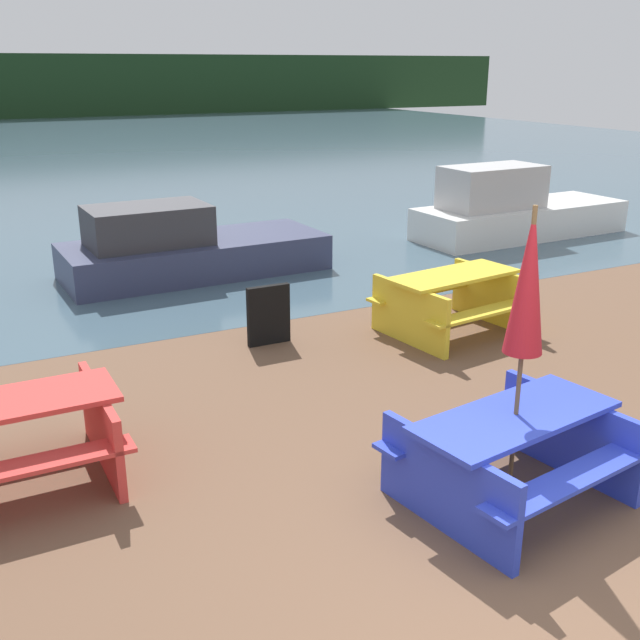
{
  "coord_description": "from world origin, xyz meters",
  "views": [
    {
      "loc": [
        -3.05,
        -2.79,
        3.29
      ],
      "look_at": [
        0.2,
        3.58,
        0.85
      ],
      "focal_mm": 42.0,
      "sensor_mm": 36.0,
      "label": 1
    }
  ],
  "objects_px": {
    "picnic_table_blue": "(513,448)",
    "umbrella_crimson": "(528,284)",
    "boat_second": "(512,211)",
    "boat": "(184,249)",
    "signboard": "(269,315)",
    "picnic_table_red": "(8,435)",
    "picnic_table_yellow": "(452,297)"
  },
  "relations": [
    {
      "from": "picnic_table_blue",
      "to": "umbrella_crimson",
      "type": "relative_size",
      "value": 0.81
    },
    {
      "from": "picnic_table_blue",
      "to": "picnic_table_red",
      "type": "height_order",
      "value": "picnic_table_red"
    },
    {
      "from": "picnic_table_blue",
      "to": "picnic_table_yellow",
      "type": "xyz_separation_m",
      "value": [
        1.96,
        3.44,
        0.01
      ]
    },
    {
      "from": "picnic_table_red",
      "to": "umbrella_crimson",
      "type": "height_order",
      "value": "umbrella_crimson"
    },
    {
      "from": "picnic_table_yellow",
      "to": "picnic_table_red",
      "type": "bearing_deg",
      "value": -165.34
    },
    {
      "from": "picnic_table_red",
      "to": "boat_second",
      "type": "distance_m",
      "value": 11.41
    },
    {
      "from": "umbrella_crimson",
      "to": "boat",
      "type": "bearing_deg",
      "value": 91.98
    },
    {
      "from": "signboard",
      "to": "boat_second",
      "type": "bearing_deg",
      "value": 26.79
    },
    {
      "from": "picnic_table_blue",
      "to": "umbrella_crimson",
      "type": "distance_m",
      "value": 1.34
    },
    {
      "from": "picnic_table_blue",
      "to": "signboard",
      "type": "relative_size",
      "value": 2.55
    },
    {
      "from": "umbrella_crimson",
      "to": "boat_second",
      "type": "height_order",
      "value": "umbrella_crimson"
    },
    {
      "from": "picnic_table_yellow",
      "to": "umbrella_crimson",
      "type": "relative_size",
      "value": 0.8
    },
    {
      "from": "picnic_table_blue",
      "to": "umbrella_crimson",
      "type": "height_order",
      "value": "umbrella_crimson"
    },
    {
      "from": "picnic_table_red",
      "to": "picnic_table_yellow",
      "type": "distance_m",
      "value": 5.65
    },
    {
      "from": "boat_second",
      "to": "boat",
      "type": "bearing_deg",
      "value": 176.6
    },
    {
      "from": "boat",
      "to": "umbrella_crimson",
      "type": "bearing_deg",
      "value": -89.75
    },
    {
      "from": "boat_second",
      "to": "signboard",
      "type": "height_order",
      "value": "boat_second"
    },
    {
      "from": "boat_second",
      "to": "signboard",
      "type": "distance_m",
      "value": 7.6
    },
    {
      "from": "picnic_table_blue",
      "to": "boat",
      "type": "bearing_deg",
      "value": 91.98
    },
    {
      "from": "boat",
      "to": "signboard",
      "type": "relative_size",
      "value": 5.74
    },
    {
      "from": "picnic_table_blue",
      "to": "picnic_table_red",
      "type": "distance_m",
      "value": 4.04
    },
    {
      "from": "umbrella_crimson",
      "to": "picnic_table_red",
      "type": "bearing_deg",
      "value": 150.21
    },
    {
      "from": "picnic_table_yellow",
      "to": "picnic_table_blue",
      "type": "bearing_deg",
      "value": -119.72
    },
    {
      "from": "picnic_table_blue",
      "to": "picnic_table_red",
      "type": "relative_size",
      "value": 1.08
    },
    {
      "from": "umbrella_crimson",
      "to": "signboard",
      "type": "relative_size",
      "value": 3.15
    },
    {
      "from": "boat",
      "to": "boat_second",
      "type": "distance_m",
      "value": 6.74
    },
    {
      "from": "boat",
      "to": "signboard",
      "type": "distance_m",
      "value": 3.6
    },
    {
      "from": "picnic_table_red",
      "to": "umbrella_crimson",
      "type": "bearing_deg",
      "value": -29.79
    },
    {
      "from": "signboard",
      "to": "umbrella_crimson",
      "type": "bearing_deg",
      "value": -85.64
    },
    {
      "from": "picnic_table_blue",
      "to": "picnic_table_yellow",
      "type": "bearing_deg",
      "value": 60.28
    },
    {
      "from": "picnic_table_red",
      "to": "umbrella_crimson",
      "type": "distance_m",
      "value": 4.25
    },
    {
      "from": "picnic_table_yellow",
      "to": "umbrella_crimson",
      "type": "bearing_deg",
      "value": -119.72
    }
  ]
}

